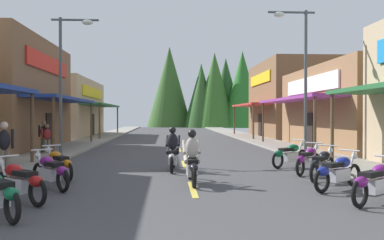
% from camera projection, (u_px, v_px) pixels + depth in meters
% --- Properties ---
extents(ground, '(10.23, 80.38, 0.10)m').
position_uv_depth(ground, '(178.00, 146.00, 27.47)').
color(ground, '#424244').
extents(sidewalk_left, '(2.52, 80.38, 0.12)m').
position_uv_depth(sidewalk_left, '(81.00, 144.00, 27.09)').
color(sidewalk_left, gray).
rests_on(sidewalk_left, ground).
extents(sidewalk_right, '(2.52, 80.38, 0.12)m').
position_uv_depth(sidewalk_right, '(272.00, 144.00, 27.84)').
color(sidewalk_right, gray).
rests_on(sidewalk_right, ground).
extents(centerline_dashes, '(0.16, 57.86, 0.01)m').
position_uv_depth(centerline_dashes, '(176.00, 141.00, 31.87)').
color(centerline_dashes, '#E0C64C').
rests_on(centerline_dashes, ground).
extents(storefront_left_far, '(9.53, 13.43, 5.21)m').
position_uv_depth(storefront_left_far, '(51.00, 108.00, 38.05)').
color(storefront_left_far, tan).
rests_on(storefront_left_far, ground).
extents(storefront_right_middle, '(9.91, 11.83, 4.80)m').
position_uv_depth(storefront_right_middle, '(378.00, 108.00, 24.20)').
color(storefront_right_middle, olive).
rests_on(storefront_right_middle, ground).
extents(storefront_right_far, '(8.27, 10.67, 6.68)m').
position_uv_depth(storefront_right_far, '(296.00, 100.00, 37.09)').
color(storefront_right_far, brown).
rests_on(storefront_right_far, ground).
extents(streetlamp_left, '(2.12, 0.30, 6.40)m').
position_uv_depth(streetlamp_left, '(68.00, 67.00, 18.70)').
color(streetlamp_left, '#474C51').
rests_on(streetlamp_left, ground).
extents(streetlamp_right, '(2.12, 0.30, 6.67)m').
position_uv_depth(streetlamp_right, '(299.00, 63.00, 18.45)').
color(streetlamp_right, '#474C51').
rests_on(streetlamp_right, ground).
extents(motorcycle_parked_right_0, '(1.78, 1.36, 1.04)m').
position_uv_depth(motorcycle_parked_right_0, '(376.00, 182.00, 9.18)').
color(motorcycle_parked_right_0, black).
rests_on(motorcycle_parked_right_0, ground).
extents(motorcycle_parked_right_1, '(1.80, 1.32, 1.04)m').
position_uv_depth(motorcycle_parked_right_1, '(338.00, 172.00, 10.84)').
color(motorcycle_parked_right_1, black).
rests_on(motorcycle_parked_right_1, ground).
extents(motorcycle_parked_right_2, '(1.42, 1.73, 1.04)m').
position_uv_depth(motorcycle_parked_right_2, '(322.00, 164.00, 12.54)').
color(motorcycle_parked_right_2, black).
rests_on(motorcycle_parked_right_2, ground).
extents(motorcycle_parked_right_3, '(1.44, 1.72, 1.04)m').
position_uv_depth(motorcycle_parked_right_3, '(308.00, 159.00, 13.83)').
color(motorcycle_parked_right_3, black).
rests_on(motorcycle_parked_right_3, ground).
extents(motorcycle_parked_right_4, '(1.77, 1.36, 1.04)m').
position_uv_depth(motorcycle_parked_right_4, '(290.00, 154.00, 15.62)').
color(motorcycle_parked_right_4, black).
rests_on(motorcycle_parked_right_4, ground).
extents(motorcycle_parked_left_1, '(1.69, 1.47, 1.04)m').
position_uv_depth(motorcycle_parked_left_1, '(19.00, 181.00, 9.27)').
color(motorcycle_parked_left_1, black).
rests_on(motorcycle_parked_left_1, ground).
extents(motorcycle_parked_left_2, '(1.45, 1.70, 1.04)m').
position_uv_depth(motorcycle_parked_left_2, '(50.00, 171.00, 11.00)').
color(motorcycle_parked_left_2, black).
rests_on(motorcycle_parked_left_2, ground).
extents(motorcycle_parked_left_3, '(1.35, 1.78, 1.04)m').
position_uv_depth(motorcycle_parked_left_3, '(58.00, 164.00, 12.59)').
color(motorcycle_parked_left_3, black).
rests_on(motorcycle_parked_left_3, ground).
extents(rider_cruising_lead, '(0.60, 2.14, 1.57)m').
position_uv_depth(rider_cruising_lead, '(192.00, 161.00, 11.81)').
color(rider_cruising_lead, black).
rests_on(rider_cruising_lead, ground).
extents(rider_cruising_trailing, '(0.60, 2.14, 1.57)m').
position_uv_depth(rider_cruising_trailing, '(173.00, 152.00, 14.61)').
color(rider_cruising_trailing, black).
rests_on(rider_cruising_trailing, ground).
extents(pedestrian_by_shop, '(0.50, 0.41, 1.78)m').
position_uv_depth(pedestrian_by_shop, '(4.00, 146.00, 12.69)').
color(pedestrian_by_shop, '#726659').
rests_on(pedestrian_by_shop, ground).
extents(pedestrian_browsing, '(0.52, 0.40, 1.54)m').
position_uv_depth(pedestrian_browsing, '(47.00, 137.00, 20.26)').
color(pedestrian_browsing, '#726659').
rests_on(pedestrian_browsing, ground).
extents(pedestrian_waiting, '(0.56, 0.31, 1.70)m').
position_uv_depth(pedestrian_waiting, '(44.00, 135.00, 20.43)').
color(pedestrian_waiting, '#3F593F').
rests_on(pedestrian_waiting, ground).
extents(treeline_backdrop, '(19.04, 11.58, 13.64)m').
position_uv_depth(treeline_backdrop, '(207.00, 91.00, 68.15)').
color(treeline_backdrop, '#2B5323').
rests_on(treeline_backdrop, ground).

